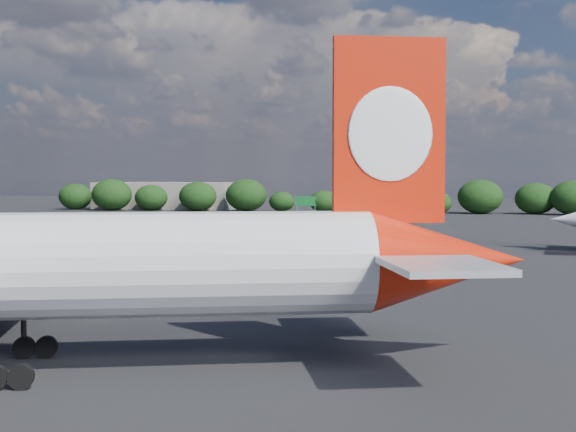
# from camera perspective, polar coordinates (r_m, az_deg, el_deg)

# --- Properties ---
(ground) EXTENTS (500.00, 500.00, 0.00)m
(ground) POSITION_cam_1_polar(r_m,az_deg,el_deg) (100.58, -2.54, -3.04)
(ground) COLOR black
(ground) RESTS_ON ground
(qantas_airliner) EXTENTS (53.95, 51.86, 18.15)m
(qantas_airliner) POSITION_cam_1_polar(r_m,az_deg,el_deg) (45.09, -19.66, -3.63)
(qantas_airliner) COLOR silver
(qantas_airliner) RESTS_ON ground
(terminal_building) EXTENTS (42.00, 16.00, 8.00)m
(terminal_building) POSITION_cam_1_polar(r_m,az_deg,el_deg) (246.29, -8.68, 1.45)
(terminal_building) COLOR gray
(terminal_building) RESTS_ON ground
(highway_sign) EXTENTS (6.00, 0.30, 4.50)m
(highway_sign) POSITION_cam_1_polar(r_m,az_deg,el_deg) (217.12, 1.29, 1.05)
(highway_sign) COLOR #156B2B
(highway_sign) RESTS_ON ground
(billboard_yellow) EXTENTS (5.00, 0.30, 5.50)m
(billboard_yellow) POSITION_cam_1_polar(r_m,az_deg,el_deg) (218.83, 9.32, 1.22)
(billboard_yellow) COLOR yellow
(billboard_yellow) RESTS_ON ground
(horizon_treeline) EXTENTS (207.62, 15.23, 9.21)m
(horizon_treeline) POSITION_cam_1_polar(r_m,az_deg,el_deg) (216.90, 9.18, 1.29)
(horizon_treeline) COLOR black
(horizon_treeline) RESTS_ON ground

